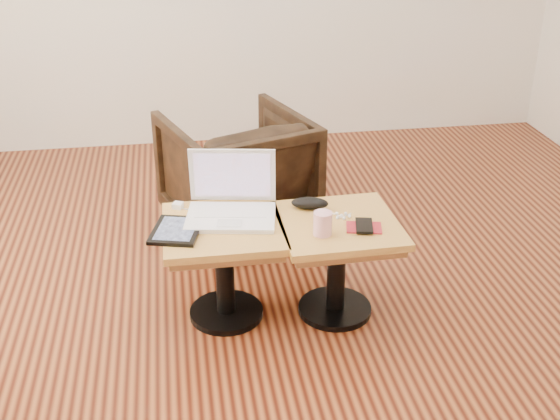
{
  "coord_description": "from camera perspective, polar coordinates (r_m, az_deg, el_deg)",
  "views": [
    {
      "loc": [
        -0.42,
        -2.49,
        1.81
      ],
      "look_at": [
        -0.01,
        0.08,
        0.5
      ],
      "focal_mm": 45.0,
      "sensor_mm": 36.0,
      "label": 1
    }
  ],
  "objects": [
    {
      "name": "room_shell",
      "position": [
        2.57,
        0.47,
        16.43
      ],
      "size": [
        4.52,
        4.52,
        2.71
      ],
      "color": "#3E150B",
      "rests_on": "ground"
    },
    {
      "name": "side_table_left",
      "position": [
        2.96,
        -4.59,
        -3.13
      ],
      "size": [
        0.49,
        0.49,
        0.45
      ],
      "rotation": [
        0.0,
        0.0,
        -0.0
      ],
      "color": "black",
      "rests_on": "ground"
    },
    {
      "name": "side_table_right",
      "position": [
        2.99,
        4.69,
        -2.85
      ],
      "size": [
        0.51,
        0.51,
        0.45
      ],
      "rotation": [
        0.0,
        0.0,
        0.03
      ],
      "color": "black",
      "rests_on": "ground"
    },
    {
      "name": "laptop",
      "position": [
        2.97,
        -3.98,
        0.54
      ],
      "size": [
        0.41,
        0.35,
        0.27
      ],
      "rotation": [
        0.0,
        0.0,
        -0.17
      ],
      "color": "white",
      "rests_on": "side_table_left"
    },
    {
      "name": "tablet",
      "position": [
        2.87,
        -8.4,
        -1.65
      ],
      "size": [
        0.24,
        0.28,
        0.02
      ],
      "rotation": [
        0.0,
        0.0,
        -0.26
      ],
      "color": "black",
      "rests_on": "side_table_left"
    },
    {
      "name": "charging_adapter",
      "position": [
        3.07,
        -8.3,
        0.37
      ],
      "size": [
        0.05,
        0.05,
        0.02
      ],
      "primitive_type": "cube",
      "rotation": [
        0.0,
        0.0,
        -0.42
      ],
      "color": "white",
      "rests_on": "side_table_left"
    },
    {
      "name": "glasses_case",
      "position": [
        3.03,
        2.43,
        0.56
      ],
      "size": [
        0.17,
        0.11,
        0.05
      ],
      "primitive_type": "ellipsoid",
      "rotation": [
        0.0,
        0.0,
        -0.24
      ],
      "color": "black",
      "rests_on": "side_table_right"
    },
    {
      "name": "striped_cup",
      "position": [
        2.81,
        3.49,
        -1.1
      ],
      "size": [
        0.09,
        0.09,
        0.1
      ],
      "primitive_type": "cylinder",
      "rotation": [
        0.0,
        0.0,
        0.29
      ],
      "color": "#DD5D7E",
      "rests_on": "side_table_right"
    },
    {
      "name": "earbuds_tangle",
      "position": [
        2.97,
        5.1,
        -0.47
      ],
      "size": [
        0.08,
        0.06,
        0.01
      ],
      "color": "white",
      "rests_on": "side_table_right"
    },
    {
      "name": "phone_on_sleeve",
      "position": [
        2.89,
        6.85,
        -1.35
      ],
      "size": [
        0.16,
        0.14,
        0.02
      ],
      "rotation": [
        0.0,
        0.0,
        -0.22
      ],
      "color": "#A3252E",
      "rests_on": "side_table_right"
    },
    {
      "name": "armchair",
      "position": [
        3.72,
        -3.52,
        3.06
      ],
      "size": [
        0.87,
        0.89,
        0.64
      ],
      "primitive_type": "imported",
      "rotation": [
        0.0,
        0.0,
        3.47
      ],
      "color": "black",
      "rests_on": "ground"
    }
  ]
}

